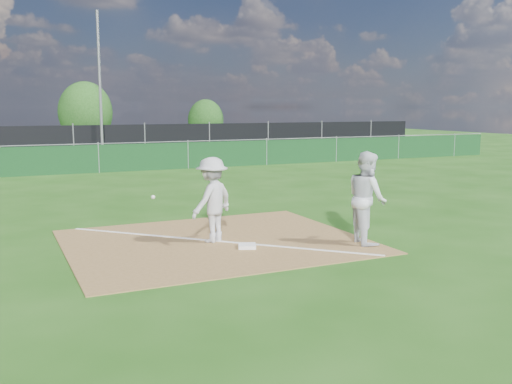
# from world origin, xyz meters

# --- Properties ---
(ground) EXTENTS (90.00, 90.00, 0.00)m
(ground) POSITION_xyz_m (0.00, 10.00, 0.00)
(ground) COLOR #1C4B10
(ground) RESTS_ON ground
(infield_dirt) EXTENTS (6.00, 5.00, 0.02)m
(infield_dirt) POSITION_xyz_m (0.00, 1.00, 0.01)
(infield_dirt) COLOR brown
(infield_dirt) RESTS_ON ground
(foul_line) EXTENTS (5.01, 5.01, 0.01)m
(foul_line) POSITION_xyz_m (0.00, 1.00, 0.03)
(foul_line) COLOR white
(foul_line) RESTS_ON infield_dirt
(green_fence) EXTENTS (44.00, 0.05, 1.20)m
(green_fence) POSITION_xyz_m (0.00, 15.00, 0.60)
(green_fence) COLOR #0D3315
(green_fence) RESTS_ON ground
(black_fence) EXTENTS (46.00, 0.04, 1.80)m
(black_fence) POSITION_xyz_m (0.00, 23.00, 0.90)
(black_fence) COLOR black
(black_fence) RESTS_ON ground
(parking_lot) EXTENTS (46.00, 9.00, 0.01)m
(parking_lot) POSITION_xyz_m (0.00, 28.00, 0.01)
(parking_lot) COLOR black
(parking_lot) RESTS_ON ground
(light_pole) EXTENTS (0.16, 0.16, 8.00)m
(light_pole) POSITION_xyz_m (1.50, 22.70, 4.00)
(light_pole) COLOR slate
(light_pole) RESTS_ON ground
(first_base) EXTENTS (0.45, 0.45, 0.07)m
(first_base) POSITION_xyz_m (0.37, 0.19, 0.06)
(first_base) COLOR white
(first_base) RESTS_ON infield_dirt
(play_at_first) EXTENTS (2.00, 1.15, 1.76)m
(play_at_first) POSITION_xyz_m (-0.06, 1.01, 0.90)
(play_at_first) COLOR silver
(play_at_first) RESTS_ON infield_dirt
(runner) EXTENTS (0.90, 1.06, 1.91)m
(runner) POSITION_xyz_m (2.80, -0.41, 0.96)
(runner) COLOR silver
(runner) RESTS_ON ground
(car_mid) EXTENTS (5.07, 2.88, 1.58)m
(car_mid) POSITION_xyz_m (-0.97, 26.69, 0.80)
(car_mid) COLOR black
(car_mid) RESTS_ON parking_lot
(car_right) EXTENTS (4.21, 2.10, 1.17)m
(car_right) POSITION_xyz_m (6.11, 27.73, 0.60)
(car_right) COLOR black
(car_right) RESTS_ON parking_lot
(tree_mid) EXTENTS (3.95, 3.95, 4.69)m
(tree_mid) POSITION_xyz_m (2.36, 34.30, 2.41)
(tree_mid) COLOR #382316
(tree_mid) RESTS_ON ground
(tree_right) EXTENTS (2.88, 2.88, 3.42)m
(tree_right) POSITION_xyz_m (11.81, 34.15, 1.76)
(tree_right) COLOR #382316
(tree_right) RESTS_ON ground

